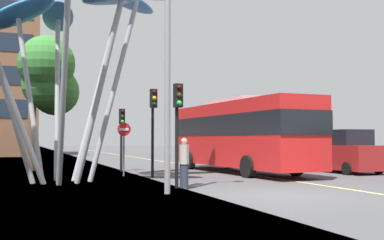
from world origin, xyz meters
The scene contains 11 objects.
ground centered at (-0.63, 0.00, -0.05)m, with size 120.00×240.00×0.10m.
red_bus centered at (3.05, 9.17, 2.01)m, with size 3.11×11.16×3.67m.
leaf_sculpture centered at (-5.75, 6.47, 6.73)m, with size 10.23×9.69×8.47m.
traffic_light_kerb_near centered at (-2.25, 2.93, 2.55)m, with size 0.28×0.42×3.51m.
traffic_light_kerb_far centered at (-1.84, 7.49, 2.75)m, with size 0.28×0.42×3.80m.
traffic_light_island_mid centered at (-2.26, 12.00, 2.34)m, with size 0.28×0.42×3.22m.
car_parked_mid centered at (7.91, 7.23, 0.99)m, with size 2.00×4.11×2.12m.
street_lamp centered at (-2.78, 1.54, 4.98)m, with size 1.32×0.44×7.90m.
tree_pavement_near centered at (-5.76, 13.54, 4.80)m, with size 3.25×4.02×6.96m.
pedestrian centered at (-1.99, 3.03, 0.85)m, with size 0.34×0.34×1.69m.
no_entry_sign centered at (-2.80, 8.91, 1.60)m, with size 0.60×0.12×2.39m.
Camera 1 is at (-7.30, -12.23, 1.63)m, focal length 44.54 mm.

